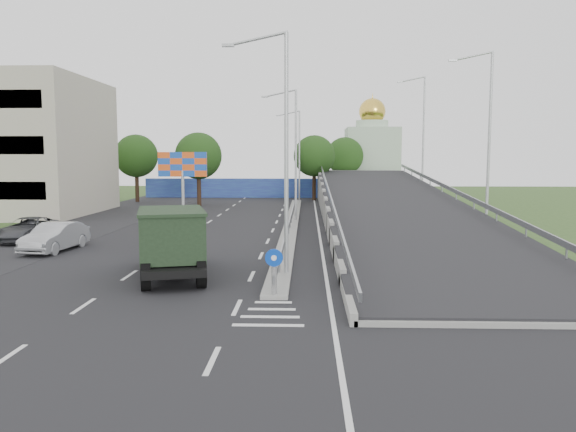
{
  "coord_description": "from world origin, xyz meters",
  "views": [
    {
      "loc": [
        1.17,
        -17.59,
        5.15
      ],
      "look_at": [
        0.23,
        10.11,
        2.2
      ],
      "focal_mm": 35.0,
      "sensor_mm": 36.0,
      "label": 1
    }
  ],
  "objects_px": {
    "lamp_post_near": "(282,141)",
    "parked_car_c": "(29,229)",
    "sign_bollard": "(274,272)",
    "church": "(372,155)",
    "parked_car_b": "(55,237)",
    "lamp_post_far": "(298,150)",
    "dump_truck": "(171,238)",
    "billboard": "(183,168)",
    "lamp_post_mid": "(293,148)"
  },
  "relations": [
    {
      "from": "lamp_post_near",
      "to": "parked_car_b",
      "type": "relative_size",
      "value": 2.12
    },
    {
      "from": "dump_truck",
      "to": "parked_car_c",
      "type": "height_order",
      "value": "dump_truck"
    },
    {
      "from": "sign_bollard",
      "to": "lamp_post_near",
      "type": "relative_size",
      "value": 0.17
    },
    {
      "from": "lamp_post_mid",
      "to": "sign_bollard",
      "type": "bearing_deg",
      "value": -90.26
    },
    {
      "from": "parked_car_b",
      "to": "dump_truck",
      "type": "bearing_deg",
      "value": -31.3
    },
    {
      "from": "lamp_post_near",
      "to": "dump_truck",
      "type": "relative_size",
      "value": 1.42
    },
    {
      "from": "lamp_post_far",
      "to": "parked_car_b",
      "type": "bearing_deg",
      "value": -110.49
    },
    {
      "from": "lamp_post_mid",
      "to": "billboard",
      "type": "xyz_separation_m",
      "value": [
        -9.11,
        2.0,
        -1.62
      ]
    },
    {
      "from": "sign_bollard",
      "to": "lamp_post_far",
      "type": "distance_m",
      "value": 44.08
    },
    {
      "from": "lamp_post_near",
      "to": "church",
      "type": "relative_size",
      "value": 0.73
    },
    {
      "from": "sign_bollard",
      "to": "church",
      "type": "distance_m",
      "value": 58.84
    },
    {
      "from": "parked_car_c",
      "to": "dump_truck",
      "type": "bearing_deg",
      "value": -44.3
    },
    {
      "from": "lamp_post_mid",
      "to": "parked_car_b",
      "type": "xyz_separation_m",
      "value": [
        -12.64,
        -13.83,
        -5.03
      ]
    },
    {
      "from": "sign_bollard",
      "to": "lamp_post_far",
      "type": "xyz_separation_m",
      "value": [
        0.11,
        43.83,
        4.77
      ]
    },
    {
      "from": "dump_truck",
      "to": "parked_car_b",
      "type": "bearing_deg",
      "value": 127.33
    },
    {
      "from": "church",
      "to": "parked_car_c",
      "type": "distance_m",
      "value": 51.41
    },
    {
      "from": "church",
      "to": "billboard",
      "type": "xyz_separation_m",
      "value": [
        -19.0,
        -32.0,
        -1.12
      ]
    },
    {
      "from": "sign_bollard",
      "to": "billboard",
      "type": "height_order",
      "value": "billboard"
    },
    {
      "from": "lamp_post_mid",
      "to": "lamp_post_far",
      "type": "xyz_separation_m",
      "value": [
        0.0,
        20.0,
        0.0
      ]
    },
    {
      "from": "parked_car_b",
      "to": "parked_car_c",
      "type": "height_order",
      "value": "parked_car_b"
    },
    {
      "from": "lamp_post_far",
      "to": "parked_car_c",
      "type": "bearing_deg",
      "value": -117.81
    },
    {
      "from": "billboard",
      "to": "sign_bollard",
      "type": "bearing_deg",
      "value": -70.79
    },
    {
      "from": "church",
      "to": "parked_car_c",
      "type": "relative_size",
      "value": 2.68
    },
    {
      "from": "dump_truck",
      "to": "lamp_post_mid",
      "type": "bearing_deg",
      "value": 61.23
    },
    {
      "from": "lamp_post_far",
      "to": "parked_car_c",
      "type": "distance_m",
      "value": 34.53
    },
    {
      "from": "lamp_post_mid",
      "to": "billboard",
      "type": "distance_m",
      "value": 9.47
    },
    {
      "from": "sign_bollard",
      "to": "parked_car_c",
      "type": "xyz_separation_m",
      "value": [
        -15.83,
        13.62,
        -0.32
      ]
    },
    {
      "from": "church",
      "to": "parked_car_c",
      "type": "xyz_separation_m",
      "value": [
        -25.83,
        -44.21,
        -4.59
      ]
    },
    {
      "from": "lamp_post_mid",
      "to": "church",
      "type": "relative_size",
      "value": 0.73
    },
    {
      "from": "lamp_post_far",
      "to": "church",
      "type": "xyz_separation_m",
      "value": [
        9.89,
        14.0,
        -0.5
      ]
    },
    {
      "from": "billboard",
      "to": "church",
      "type": "bearing_deg",
      "value": 59.3
    },
    {
      "from": "dump_truck",
      "to": "parked_car_b",
      "type": "distance_m",
      "value": 9.93
    },
    {
      "from": "lamp_post_far",
      "to": "dump_truck",
      "type": "height_order",
      "value": "lamp_post_far"
    },
    {
      "from": "church",
      "to": "sign_bollard",
      "type": "bearing_deg",
      "value": -99.81
    },
    {
      "from": "dump_truck",
      "to": "lamp_post_far",
      "type": "bearing_deg",
      "value": 67.94
    },
    {
      "from": "lamp_post_mid",
      "to": "parked_car_b",
      "type": "bearing_deg",
      "value": -132.44
    },
    {
      "from": "lamp_post_near",
      "to": "church",
      "type": "xyz_separation_m",
      "value": [
        9.89,
        54.0,
        -0.5
      ]
    },
    {
      "from": "sign_bollard",
      "to": "dump_truck",
      "type": "xyz_separation_m",
      "value": [
        -4.68,
        3.98,
        0.61
      ]
    },
    {
      "from": "lamp_post_near",
      "to": "parked_car_c",
      "type": "relative_size",
      "value": 1.95
    },
    {
      "from": "billboard",
      "to": "parked_car_c",
      "type": "height_order",
      "value": "billboard"
    },
    {
      "from": "parked_car_c",
      "to": "lamp_post_near",
      "type": "bearing_deg",
      "value": -35.03
    },
    {
      "from": "lamp_post_near",
      "to": "parked_car_b",
      "type": "distance_m",
      "value": 14.94
    },
    {
      "from": "sign_bollard",
      "to": "parked_car_b",
      "type": "distance_m",
      "value": 16.03
    },
    {
      "from": "lamp_post_near",
      "to": "dump_truck",
      "type": "bearing_deg",
      "value": 178.15
    },
    {
      "from": "lamp_post_far",
      "to": "parked_car_c",
      "type": "relative_size",
      "value": 1.95
    },
    {
      "from": "dump_truck",
      "to": "parked_car_b",
      "type": "xyz_separation_m",
      "value": [
        -7.86,
        6.02,
        -0.86
      ]
    },
    {
      "from": "sign_bollard",
      "to": "billboard",
      "type": "bearing_deg",
      "value": 109.21
    },
    {
      "from": "dump_truck",
      "to": "sign_bollard",
      "type": "bearing_deg",
      "value": -55.61
    },
    {
      "from": "parked_car_b",
      "to": "church",
      "type": "bearing_deg",
      "value": 70.94
    },
    {
      "from": "billboard",
      "to": "dump_truck",
      "type": "xyz_separation_m",
      "value": [
        4.32,
        -21.85,
        -2.55
      ]
    }
  ]
}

